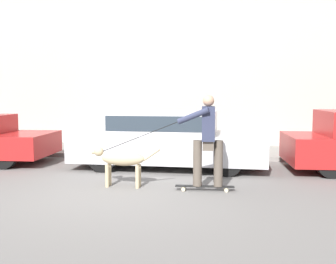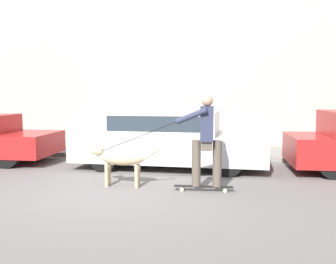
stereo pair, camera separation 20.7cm
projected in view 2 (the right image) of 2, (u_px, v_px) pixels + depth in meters
The scene contains 6 objects.
ground_plane at pixel (116, 195), 6.59m from camera, with size 36.00×36.00×0.00m, color slate.
back_wall at pixel (169, 61), 12.14m from camera, with size 32.00×0.30×5.39m.
sidewalk_curb at pixel (162, 151), 11.19m from camera, with size 30.00×2.13×0.11m.
parked_car_1 at pixel (169, 140), 9.02m from camera, with size 4.37×2.00×1.29m.
dog at pixel (120, 160), 7.14m from camera, with size 1.27×0.29×0.73m.
skateboarder at pixel (206, 137), 6.76m from camera, with size 2.46×0.63×1.67m.
Camera 2 is at (1.85, -6.25, 1.71)m, focal length 42.00 mm.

